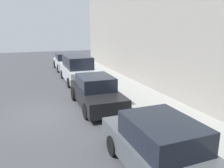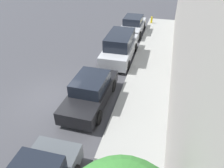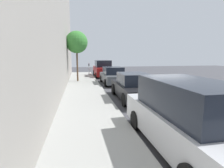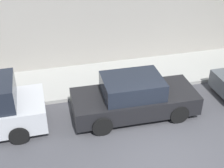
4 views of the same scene
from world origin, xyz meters
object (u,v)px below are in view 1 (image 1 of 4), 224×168
parked_sedan_third (96,92)px  fire_hydrant (74,59)px  parked_minivan_fourth (78,69)px  parked_sedan_second (163,151)px  parked_sedan_fifth (65,62)px

parked_sedan_third → fire_hydrant: (1.71, 14.15, -0.23)m
parked_sedan_third → parked_minivan_fourth: bearing=87.2°
parked_sedan_second → fire_hydrant: 20.01m
parked_sedan_fifth → fire_hydrant: 3.34m
parked_sedan_third → fire_hydrant: size_ratio=6.57×
parked_sedan_second → parked_sedan_third: bearing=90.7°
parked_minivan_fourth → parked_sedan_fifth: 5.54m
parked_sedan_second → parked_sedan_third: (-0.07, 5.79, -0.00)m
parked_sedan_second → parked_sedan_fifth: size_ratio=1.00×
parked_sedan_third → parked_sedan_fifth: size_ratio=1.00×
parked_sedan_third → fire_hydrant: parked_sedan_third is taller
fire_hydrant → parked_minivan_fourth: bearing=-99.5°
parked_sedan_fifth → fire_hydrant: size_ratio=6.55×
parked_sedan_third → parked_minivan_fourth: (0.28, 5.60, 0.20)m
parked_sedan_second → parked_sedan_third: 5.79m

